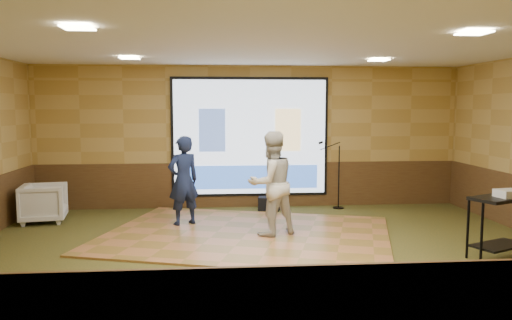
{
  "coord_description": "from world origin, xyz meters",
  "views": [
    {
      "loc": [
        -0.76,
        -7.06,
        2.12
      ],
      "look_at": [
        -0.11,
        0.71,
        1.3
      ],
      "focal_mm": 35.0,
      "sensor_mm": 36.0,
      "label": 1
    }
  ],
  "objects": [
    {
      "name": "ground",
      "position": [
        0.0,
        0.0,
        0.0
      ],
      "size": [
        9.0,
        9.0,
        0.0
      ],
      "primitive_type": "plane",
      "color": "#303B1B",
      "rests_on": "ground"
    },
    {
      "name": "room_shell",
      "position": [
        0.0,
        0.0,
        2.09
      ],
      "size": [
        9.04,
        7.04,
        3.02
      ],
      "color": "#AF8F49",
      "rests_on": "ground"
    },
    {
      "name": "wainscot_back",
      "position": [
        0.0,
        3.48,
        0.47
      ],
      "size": [
        9.0,
        0.04,
        0.95
      ],
      "primitive_type": "cube",
      "color": "#452A17",
      "rests_on": "ground"
    },
    {
      "name": "projector_screen",
      "position": [
        0.0,
        3.44,
        1.47
      ],
      "size": [
        3.32,
        0.06,
        2.52
      ],
      "color": "black",
      "rests_on": "room_shell"
    },
    {
      "name": "downlight_nw",
      "position": [
        -2.2,
        1.8,
        2.97
      ],
      "size": [
        0.32,
        0.32,
        0.02
      ],
      "primitive_type": "cube",
      "color": "#FFEEBF",
      "rests_on": "room_shell"
    },
    {
      "name": "downlight_ne",
      "position": [
        2.2,
        1.8,
        2.97
      ],
      "size": [
        0.32,
        0.32,
        0.02
      ],
      "primitive_type": "cube",
      "color": "#FFEEBF",
      "rests_on": "room_shell"
    },
    {
      "name": "downlight_sw",
      "position": [
        -2.2,
        -1.5,
        2.97
      ],
      "size": [
        0.32,
        0.32,
        0.02
      ],
      "primitive_type": "cube",
      "color": "#FFEEBF",
      "rests_on": "room_shell"
    },
    {
      "name": "downlight_se",
      "position": [
        2.2,
        -1.5,
        2.97
      ],
      "size": [
        0.32,
        0.32,
        0.02
      ],
      "primitive_type": "cube",
      "color": "#FFEEBF",
      "rests_on": "room_shell"
    },
    {
      "name": "dance_floor",
      "position": [
        -0.23,
        1.05,
        0.02
      ],
      "size": [
        5.45,
        4.72,
        0.03
      ],
      "primitive_type": "cube",
      "rotation": [
        0.0,
        0.0,
        -0.3
      ],
      "color": "#A66A3C",
      "rests_on": "ground"
    },
    {
      "name": "player_left",
      "position": [
        -1.31,
        1.81,
        0.83
      ],
      "size": [
        0.69,
        0.61,
        1.59
      ],
      "primitive_type": "imported",
      "rotation": [
        0.0,
        0.0,
        3.63
      ],
      "color": "#141D3E",
      "rests_on": "dance_floor"
    },
    {
      "name": "player_right",
      "position": [
        0.16,
        0.95,
        0.89
      ],
      "size": [
        1.02,
        0.93,
        1.71
      ],
      "primitive_type": "imported",
      "rotation": [
        0.0,
        0.0,
        3.57
      ],
      "color": "beige",
      "rests_on": "dance_floor"
    },
    {
      "name": "av_table",
      "position": [
        3.16,
        -0.65,
        0.63
      ],
      "size": [
        0.87,
        0.46,
        0.91
      ],
      "rotation": [
        0.0,
        0.0,
        0.42
      ],
      "color": "black",
      "rests_on": "ground"
    },
    {
      "name": "projector",
      "position": [
        3.21,
        -0.71,
        0.96
      ],
      "size": [
        0.35,
        0.31,
        0.1
      ],
      "primitive_type": "cube",
      "rotation": [
        0.0,
        0.0,
        0.18
      ],
      "color": "silver",
      "rests_on": "av_table"
    },
    {
      "name": "mic_stand",
      "position": [
        1.79,
        3.14,
        0.49
      ],
      "size": [
        0.56,
        0.23,
        1.43
      ],
      "rotation": [
        0.0,
        0.0,
        0.27
      ],
      "color": "black",
      "rests_on": "ground"
    },
    {
      "name": "banquet_chair",
      "position": [
        -3.92,
        2.34,
        0.36
      ],
      "size": [
        0.91,
        0.89,
        0.72
      ],
      "primitive_type": "imported",
      "rotation": [
        0.0,
        0.0,
        1.74
      ],
      "color": "gray",
      "rests_on": "ground"
    },
    {
      "name": "duffel_bag",
      "position": [
        0.37,
        3.07,
        0.14
      ],
      "size": [
        0.49,
        0.38,
        0.27
      ],
      "primitive_type": "cube",
      "rotation": [
        0.0,
        0.0,
        -0.22
      ],
      "color": "black",
      "rests_on": "ground"
    }
  ]
}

